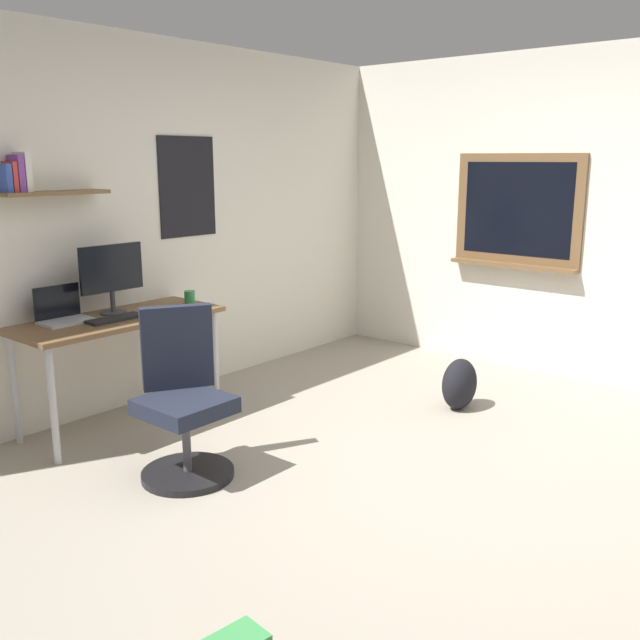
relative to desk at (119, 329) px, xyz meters
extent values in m
plane|color=#9E9384|center=(0.59, -2.08, -0.66)|extent=(5.20, 5.20, 0.00)
cube|color=silver|center=(0.59, 0.37, 0.64)|extent=(5.00, 0.10, 2.60)
cube|color=brown|center=(-0.25, 0.22, 0.89)|extent=(0.68, 0.20, 0.02)
cube|color=black|center=(0.87, 0.31, 0.89)|extent=(0.52, 0.01, 0.74)
cube|color=#3851B2|center=(-0.55, 0.24, 0.98)|extent=(0.03, 0.14, 0.17)
cube|color=#C63833|center=(-0.51, 0.24, 0.99)|extent=(0.03, 0.14, 0.18)
cube|color=#7A3D99|center=(-0.47, 0.24, 1.01)|extent=(0.04, 0.14, 0.22)
cube|color=silver|center=(-0.42, 0.24, 1.01)|extent=(0.04, 0.14, 0.23)
cube|color=silver|center=(3.04, -2.08, 0.64)|extent=(0.10, 5.00, 2.60)
cube|color=brown|center=(2.97, -1.36, 0.69)|extent=(0.04, 1.10, 0.90)
cube|color=black|center=(2.96, -1.36, 0.69)|extent=(0.01, 0.94, 0.76)
cube|color=brown|center=(2.93, -1.36, 0.22)|extent=(0.12, 1.10, 0.03)
cube|color=brown|center=(0.00, 0.00, 0.07)|extent=(1.36, 0.58, 0.03)
cylinder|color=#B7B7BC|center=(-0.62, -0.23, -0.31)|extent=(0.04, 0.04, 0.72)
cylinder|color=#B7B7BC|center=(0.62, -0.23, -0.31)|extent=(0.04, 0.04, 0.72)
cylinder|color=#B7B7BC|center=(-0.62, 0.23, -0.31)|extent=(0.04, 0.04, 0.72)
cylinder|color=#B7B7BC|center=(0.62, 0.23, -0.31)|extent=(0.04, 0.04, 0.72)
cylinder|color=black|center=(-0.24, -0.96, -0.64)|extent=(0.52, 0.52, 0.04)
cylinder|color=#4C4C51|center=(-0.24, -0.96, -0.45)|extent=(0.05, 0.05, 0.34)
cube|color=#1E2333|center=(-0.24, -0.96, -0.24)|extent=(0.44, 0.44, 0.09)
cube|color=#1E2333|center=(-0.14, -0.79, 0.05)|extent=(0.38, 0.26, 0.48)
cube|color=#ADAFB5|center=(-0.31, 0.10, 0.09)|extent=(0.31, 0.21, 0.02)
cube|color=black|center=(-0.31, 0.20, 0.21)|extent=(0.31, 0.01, 0.21)
cylinder|color=#38383D|center=(0.03, 0.10, 0.09)|extent=(0.17, 0.17, 0.01)
cylinder|color=#38383D|center=(0.03, 0.10, 0.17)|extent=(0.03, 0.03, 0.14)
cube|color=black|center=(0.03, 0.09, 0.39)|extent=(0.46, 0.02, 0.31)
cube|color=black|center=(-0.07, -0.07, 0.09)|extent=(0.37, 0.13, 0.02)
ellipsoid|color=#262628|center=(0.21, -0.07, 0.10)|extent=(0.10, 0.06, 0.03)
cylinder|color=#338C4C|center=(0.58, -0.02, 0.13)|extent=(0.08, 0.08, 0.09)
ellipsoid|color=black|center=(1.74, -1.57, -0.48)|extent=(0.32, 0.22, 0.37)
camera|label=1|loc=(-2.54, -3.90, 1.10)|focal=39.27mm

